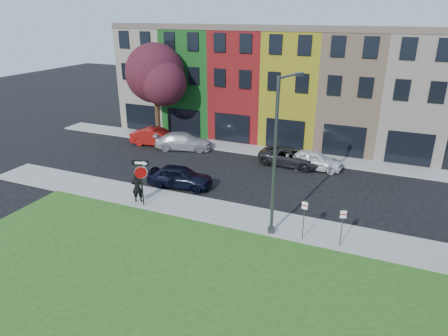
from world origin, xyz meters
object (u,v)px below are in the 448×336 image
at_px(sedan_near, 180,177).
at_px(street_lamp, 277,158).
at_px(stop_sign, 141,173).
at_px(man, 137,187).

height_order(sedan_near, street_lamp, street_lamp).
distance_m(stop_sign, street_lamp, 8.72).
height_order(stop_sign, man, stop_sign).
xyz_separation_m(stop_sign, street_lamp, (8.45, 0.12, 2.15)).
bearing_deg(stop_sign, man, 136.57).
xyz_separation_m(man, sedan_near, (1.21, 3.33, -0.33)).
relative_size(sedan_near, street_lamp, 0.56).
relative_size(man, street_lamp, 0.23).
bearing_deg(sedan_near, man, 151.96).
relative_size(stop_sign, street_lamp, 0.35).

